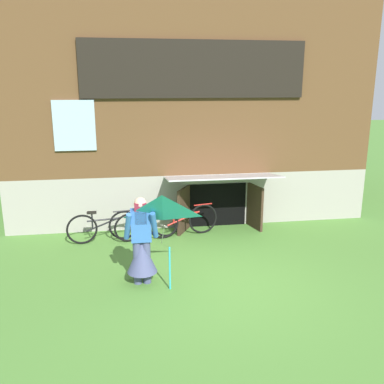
# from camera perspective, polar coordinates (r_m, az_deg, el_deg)

# --- Properties ---
(ground_plane) EXTENTS (60.00, 60.00, 0.00)m
(ground_plane) POSITION_cam_1_polar(r_m,az_deg,el_deg) (7.54, 4.01, -12.15)
(ground_plane) COLOR #4C7F33
(log_house) EXTENTS (8.75, 5.96, 5.29)m
(log_house) POSITION_cam_1_polar(r_m,az_deg,el_deg) (12.10, -1.54, 11.09)
(log_house) COLOR #9E998E
(log_house) RESTS_ON ground_plane
(person) EXTENTS (0.61, 0.52, 1.55)m
(person) POSITION_cam_1_polar(r_m,az_deg,el_deg) (7.29, -6.86, -7.58)
(person) COLOR #474C75
(person) RESTS_ON ground_plane
(kite) EXTENTS (1.03, 1.04, 1.61)m
(kite) POSITION_cam_1_polar(r_m,az_deg,el_deg) (6.55, -4.04, -4.17)
(kite) COLOR #2DB2CC
(kite) RESTS_ON ground_plane
(bicycle_red) EXTENTS (1.62, 0.39, 0.75)m
(bicycle_red) POSITION_cam_1_polar(r_m,az_deg,el_deg) (9.53, -1.17, -3.89)
(bicycle_red) COLOR black
(bicycle_red) RESTS_ON ground_plane
(bicycle_silver) EXTENTS (1.49, 0.39, 0.70)m
(bicycle_silver) POSITION_cam_1_polar(r_m,az_deg,el_deg) (9.39, -6.01, -4.42)
(bicycle_silver) COLOR black
(bicycle_silver) RESTS_ON ground_plane
(bicycle_black) EXTENTS (1.55, 0.31, 0.71)m
(bicycle_black) POSITION_cam_1_polar(r_m,az_deg,el_deg) (9.40, -12.01, -4.60)
(bicycle_black) COLOR black
(bicycle_black) RESTS_ON ground_plane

